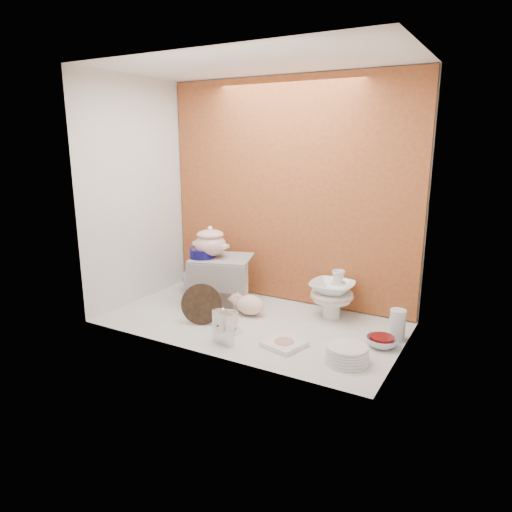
{
  "coord_description": "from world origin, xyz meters",
  "views": [
    {
      "loc": [
        1.34,
        -2.32,
        1.1
      ],
      "look_at": [
        0.02,
        0.02,
        0.42
      ],
      "focal_mm": 32.49,
      "sensor_mm": 36.0,
      "label": 1
    }
  ],
  "objects_px": {
    "step_stool": "(222,281)",
    "crystal_bowl": "(382,342)",
    "floral_platter": "(204,259)",
    "plush_pig": "(250,305)",
    "mantel_clock": "(223,326)",
    "soup_tureen": "(210,242)",
    "blue_white_vase": "(200,273)",
    "gold_rim_teacup": "(228,321)",
    "dinner_plate_stack": "(347,354)",
    "porcelain_tower": "(332,293)"
  },
  "relations": [
    {
      "from": "floral_platter",
      "to": "dinner_plate_stack",
      "type": "height_order",
      "value": "floral_platter"
    },
    {
      "from": "soup_tureen",
      "to": "plush_pig",
      "type": "xyz_separation_m",
      "value": [
        0.33,
        -0.05,
        -0.37
      ]
    },
    {
      "from": "blue_white_vase",
      "to": "dinner_plate_stack",
      "type": "relative_size",
      "value": 1.23
    },
    {
      "from": "mantel_clock",
      "to": "crystal_bowl",
      "type": "xyz_separation_m",
      "value": [
        0.78,
        0.39,
        -0.07
      ]
    },
    {
      "from": "floral_platter",
      "to": "mantel_clock",
      "type": "bearing_deg",
      "value": -48.6
    },
    {
      "from": "mantel_clock",
      "to": "crystal_bowl",
      "type": "height_order",
      "value": "mantel_clock"
    },
    {
      "from": "dinner_plate_stack",
      "to": "mantel_clock",
      "type": "bearing_deg",
      "value": -170.04
    },
    {
      "from": "dinner_plate_stack",
      "to": "porcelain_tower",
      "type": "relative_size",
      "value": 0.72
    },
    {
      "from": "floral_platter",
      "to": "gold_rim_teacup",
      "type": "relative_size",
      "value": 3.29
    },
    {
      "from": "gold_rim_teacup",
      "to": "soup_tureen",
      "type": "bearing_deg",
      "value": 136.16
    },
    {
      "from": "mantel_clock",
      "to": "crystal_bowl",
      "type": "relative_size",
      "value": 1.18
    },
    {
      "from": "mantel_clock",
      "to": "porcelain_tower",
      "type": "xyz_separation_m",
      "value": [
        0.38,
        0.66,
        0.06
      ]
    },
    {
      "from": "plush_pig",
      "to": "step_stool",
      "type": "bearing_deg",
      "value": 178.91
    },
    {
      "from": "step_stool",
      "to": "crystal_bowl",
      "type": "height_order",
      "value": "step_stool"
    },
    {
      "from": "step_stool",
      "to": "gold_rim_teacup",
      "type": "relative_size",
      "value": 3.01
    },
    {
      "from": "soup_tureen",
      "to": "dinner_plate_stack",
      "type": "relative_size",
      "value": 1.11
    },
    {
      "from": "plush_pig",
      "to": "gold_rim_teacup",
      "type": "relative_size",
      "value": 1.85
    },
    {
      "from": "soup_tureen",
      "to": "porcelain_tower",
      "type": "relative_size",
      "value": 0.8
    },
    {
      "from": "floral_platter",
      "to": "gold_rim_teacup",
      "type": "distance_m",
      "value": 0.9
    },
    {
      "from": "crystal_bowl",
      "to": "gold_rim_teacup",
      "type": "bearing_deg",
      "value": -164.61
    },
    {
      "from": "blue_white_vase",
      "to": "floral_platter",
      "type": "bearing_deg",
      "value": 111.99
    },
    {
      "from": "mantel_clock",
      "to": "plush_pig",
      "type": "xyz_separation_m",
      "value": [
        -0.08,
        0.44,
        -0.03
      ]
    },
    {
      "from": "step_stool",
      "to": "floral_platter",
      "type": "xyz_separation_m",
      "value": [
        -0.34,
        0.26,
        0.05
      ]
    },
    {
      "from": "step_stool",
      "to": "gold_rim_teacup",
      "type": "bearing_deg",
      "value": -71.34
    },
    {
      "from": "soup_tureen",
      "to": "blue_white_vase",
      "type": "distance_m",
      "value": 0.42
    },
    {
      "from": "blue_white_vase",
      "to": "gold_rim_teacup",
      "type": "height_order",
      "value": "blue_white_vase"
    },
    {
      "from": "blue_white_vase",
      "to": "crystal_bowl",
      "type": "bearing_deg",
      "value": -11.41
    },
    {
      "from": "blue_white_vase",
      "to": "crystal_bowl",
      "type": "relative_size",
      "value": 1.63
    },
    {
      "from": "floral_platter",
      "to": "plush_pig",
      "type": "height_order",
      "value": "floral_platter"
    },
    {
      "from": "soup_tureen",
      "to": "plush_pig",
      "type": "height_order",
      "value": "soup_tureen"
    },
    {
      "from": "crystal_bowl",
      "to": "soup_tureen",
      "type": "bearing_deg",
      "value": 175.01
    },
    {
      "from": "soup_tureen",
      "to": "floral_platter",
      "type": "bearing_deg",
      "value": 132.82
    },
    {
      "from": "plush_pig",
      "to": "blue_white_vase",
      "type": "bearing_deg",
      "value": 174.52
    },
    {
      "from": "floral_platter",
      "to": "soup_tureen",
      "type": "bearing_deg",
      "value": -47.18
    },
    {
      "from": "blue_white_vase",
      "to": "dinner_plate_stack",
      "type": "xyz_separation_m",
      "value": [
        1.32,
        -0.56,
        -0.09
      ]
    },
    {
      "from": "step_stool",
      "to": "soup_tureen",
      "type": "xyz_separation_m",
      "value": [
        -0.06,
        -0.04,
        0.27
      ]
    },
    {
      "from": "floral_platter",
      "to": "blue_white_vase",
      "type": "bearing_deg",
      "value": -68.01
    },
    {
      "from": "soup_tureen",
      "to": "plush_pig",
      "type": "relative_size",
      "value": 1.06
    },
    {
      "from": "step_stool",
      "to": "porcelain_tower",
      "type": "bearing_deg",
      "value": -8.48
    },
    {
      "from": "dinner_plate_stack",
      "to": "crystal_bowl",
      "type": "relative_size",
      "value": 1.33
    },
    {
      "from": "soup_tureen",
      "to": "floral_platter",
      "type": "distance_m",
      "value": 0.46
    },
    {
      "from": "soup_tureen",
      "to": "floral_platter",
      "type": "xyz_separation_m",
      "value": [
        -0.27,
        0.29,
        -0.22
      ]
    },
    {
      "from": "floral_platter",
      "to": "porcelain_tower",
      "type": "relative_size",
      "value": 1.35
    },
    {
      "from": "soup_tureen",
      "to": "crystal_bowl",
      "type": "bearing_deg",
      "value": -4.99
    },
    {
      "from": "step_stool",
      "to": "dinner_plate_stack",
      "type": "bearing_deg",
      "value": -40.65
    },
    {
      "from": "dinner_plate_stack",
      "to": "gold_rim_teacup",
      "type": "bearing_deg",
      "value": 177.27
    },
    {
      "from": "mantel_clock",
      "to": "soup_tureen",
      "type": "bearing_deg",
      "value": 150.2
    },
    {
      "from": "soup_tureen",
      "to": "step_stool",
      "type": "bearing_deg",
      "value": 29.71
    },
    {
      "from": "soup_tureen",
      "to": "porcelain_tower",
      "type": "height_order",
      "value": "soup_tureen"
    },
    {
      "from": "blue_white_vase",
      "to": "plush_pig",
      "type": "distance_m",
      "value": 0.61
    }
  ]
}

